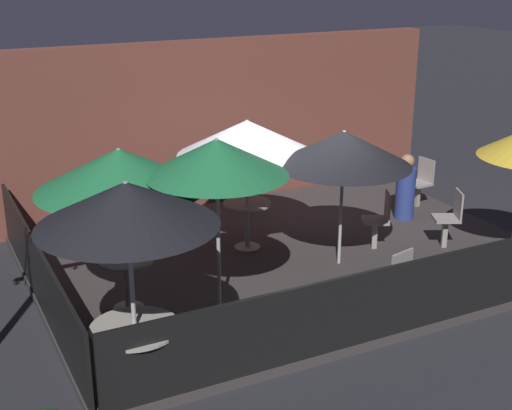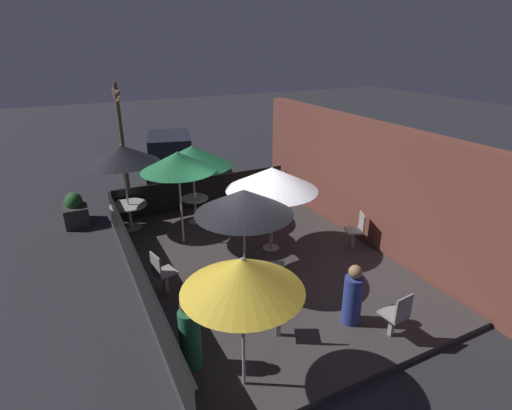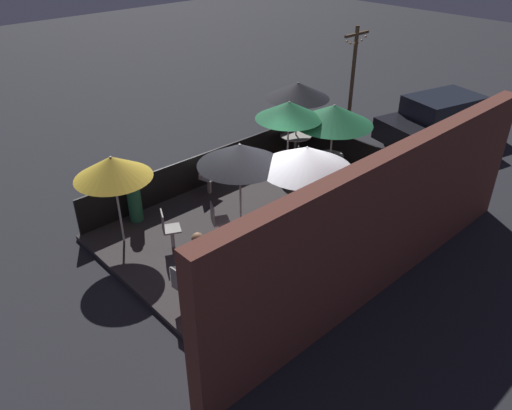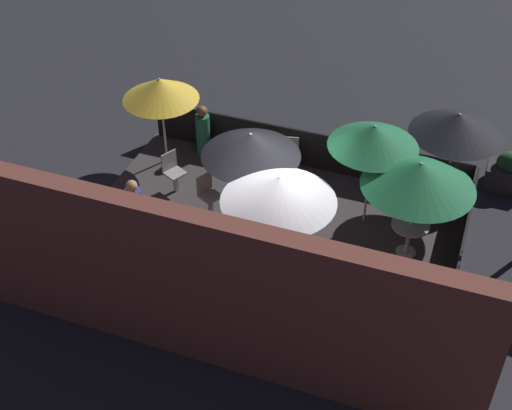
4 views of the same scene
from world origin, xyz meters
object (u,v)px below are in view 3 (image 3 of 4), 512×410
object	(u,v)px
patio_umbrella_0	(334,115)
dining_table_0	(330,161)
patio_umbrella_2	(298,90)
patio_chair_2	(207,176)
patio_chair_3	(344,259)
patio_chair_4	(183,285)
patron_1	(199,259)
light_post	(352,81)
parked_car_0	(441,119)
patio_umbrella_3	(240,154)
dining_table_2	(296,139)
patio_umbrella_4	(289,110)
patio_chair_0	(218,220)
patio_umbrella_5	(112,167)
dining_table_1	(304,204)
patio_chair_1	(169,228)
planter_box	(292,125)
patron_0	(134,199)
patio_umbrella_1	(307,158)

from	to	relation	value
patio_umbrella_0	dining_table_0	distance (m)	1.37
patio_umbrella_0	patio_umbrella_2	bearing A→B (deg)	-103.93
dining_table_0	patio_chair_2	distance (m)	3.51
patio_chair_3	patio_chair_4	distance (m)	3.33
patio_umbrella_2	patron_1	xyz separation A→B (m)	(5.92, 2.89, -1.57)
patio_chair_4	light_post	distance (m)	9.36
dining_table_0	parked_car_0	size ratio (longest dim) A/B	0.16
patio_umbrella_3	patio_chair_2	size ratio (longest dim) A/B	2.24
dining_table_2	patio_umbrella_4	bearing A→B (deg)	35.93
patio_umbrella_3	parked_car_0	xyz separation A→B (m)	(-8.24, 0.65, -1.10)
patio_umbrella_0	patio_chair_4	xyz separation A→B (m)	(6.17, 1.55, -1.46)
dining_table_2	patio_chair_0	world-z (taller)	patio_chair_0
patio_umbrella_3	patron_1	bearing A→B (deg)	28.44
patio_umbrella_5	dining_table_1	size ratio (longest dim) A/B	2.80
patio_umbrella_3	patio_umbrella_5	distance (m)	2.86
patio_umbrella_4	light_post	world-z (taller)	light_post
patio_chair_1	patio_umbrella_0	bearing A→B (deg)	23.27
dining_table_1	parked_car_0	xyz separation A→B (m)	(-7.25, -0.54, 0.12)
patio_chair_2	planter_box	xyz separation A→B (m)	(-4.74, -1.34, -0.22)
planter_box	light_post	xyz separation A→B (m)	(-0.90, 1.66, 1.73)
planter_box	patio_chair_1	bearing A→B (deg)	21.87
patio_chair_2	patio_chair_1	bearing A→B (deg)	-70.47
patio_chair_1	parked_car_0	world-z (taller)	parked_car_0
patio_chair_2	patron_1	xyz separation A→B (m)	(2.43, 2.87, 0.03)
patio_umbrella_0	patio_umbrella_4	size ratio (longest dim) A/B	0.93
patio_umbrella_4	patron_1	size ratio (longest dim) A/B	2.01
patio_umbrella_2	patio_chair_2	distance (m)	3.84
patio_umbrella_4	patio_umbrella_3	bearing A→B (deg)	16.11
patio_umbrella_5	patron_1	xyz separation A→B (m)	(-0.45, 2.38, -1.38)
patio_chair_4	patron_0	bearing A→B (deg)	68.75
patio_umbrella_2	dining_table_1	size ratio (longest dim) A/B	3.01
patio_umbrella_3	patio_chair_3	distance (m)	3.40
patio_umbrella_5	patio_chair_0	xyz separation A→B (m)	(-1.70, 1.43, -1.41)
dining_table_1	patio_chair_3	bearing A→B (deg)	65.73
patio_umbrella_5	patio_chair_4	world-z (taller)	patio_umbrella_5
planter_box	light_post	bearing A→B (deg)	118.42
planter_box	parked_car_0	xyz separation A→B (m)	(-3.22, 3.69, 0.43)
patio_umbrella_2	light_post	distance (m)	2.18
dining_table_2	patio_umbrella_3	bearing A→B (deg)	24.62
dining_table_1	patio_chair_1	size ratio (longest dim) A/B	0.82
dining_table_2	patio_chair_1	distance (m)	5.90
patio_umbrella_3	patio_chair_4	xyz separation A→B (m)	(2.83, 1.56, -1.34)
patio_chair_0	patron_1	bearing A→B (deg)	-115.69
dining_table_1	patio_chair_4	bearing A→B (deg)	5.65
patron_0	light_post	size ratio (longest dim) A/B	0.34
patio_umbrella_0	dining_table_2	distance (m)	2.27
patio_umbrella_1	patio_umbrella_4	distance (m)	2.30
patio_chair_4	patio_umbrella_4	bearing A→B (deg)	17.83
dining_table_1	patio_chair_0	distance (m)	2.12
dining_table_0	patio_chair_1	xyz separation A→B (m)	(5.28, -0.27, -0.05)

